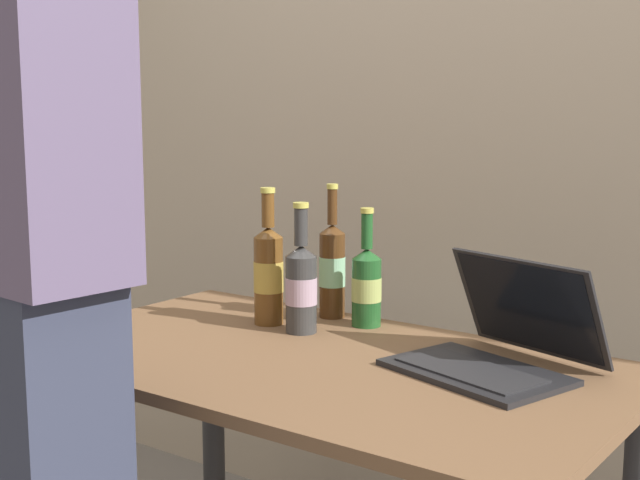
% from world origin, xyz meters
% --- Properties ---
extents(desk, '(1.29, 0.73, 0.75)m').
position_xyz_m(desk, '(0.00, 0.00, 0.62)').
color(desk, brown).
rests_on(desk, ground).
extents(laptop, '(0.42, 0.40, 0.22)m').
position_xyz_m(laptop, '(0.34, 0.14, 0.80)').
color(laptop, black).
rests_on(laptop, desk).
extents(beer_bottle_amber, '(0.07, 0.07, 0.33)m').
position_xyz_m(beer_bottle_amber, '(-0.26, 0.16, 0.88)').
color(beer_bottle_amber, brown).
rests_on(beer_bottle_amber, desk).
extents(beer_bottle_brown, '(0.07, 0.07, 0.28)m').
position_xyz_m(beer_bottle_brown, '(-0.06, 0.28, 0.85)').
color(beer_bottle_brown, '#1E5123').
rests_on(beer_bottle_brown, desk).
extents(beer_bottle_green, '(0.07, 0.07, 0.30)m').
position_xyz_m(beer_bottle_green, '(-0.15, 0.15, 0.86)').
color(beer_bottle_green, '#333333').
rests_on(beer_bottle_green, desk).
extents(beer_bottle_dark, '(0.07, 0.07, 0.33)m').
position_xyz_m(beer_bottle_dark, '(-0.18, 0.31, 0.88)').
color(beer_bottle_dark, '#472B14').
rests_on(beer_bottle_dark, desk).
extents(person_figure, '(0.47, 0.31, 1.95)m').
position_xyz_m(person_figure, '(-0.19, -0.59, 1.01)').
color(person_figure, '#2D3347').
rests_on(person_figure, ground).
extents(back_wall, '(6.00, 0.10, 2.60)m').
position_xyz_m(back_wall, '(0.00, 0.78, 1.30)').
color(back_wall, tan).
rests_on(back_wall, ground).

